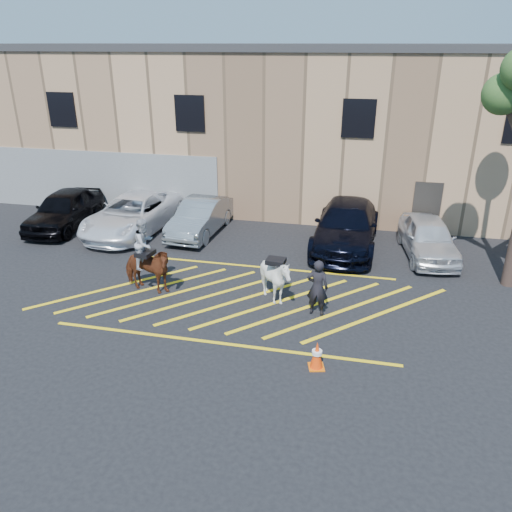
% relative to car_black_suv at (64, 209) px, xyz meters
% --- Properties ---
extents(ground, '(90.00, 90.00, 0.00)m').
position_rel_car_black_suv_xyz_m(ground, '(9.00, -4.52, -0.80)').
color(ground, black).
rests_on(ground, ground).
extents(car_black_suv, '(2.19, 4.79, 1.59)m').
position_rel_car_black_suv_xyz_m(car_black_suv, '(0.00, 0.00, 0.00)').
color(car_black_suv, black).
rests_on(car_black_suv, ground).
extents(car_white_pickup, '(2.92, 5.66, 1.53)m').
position_rel_car_black_suv_xyz_m(car_white_pickup, '(3.09, 0.13, -0.03)').
color(car_white_pickup, white).
rests_on(car_white_pickup, ground).
extents(car_silver_sedan, '(1.78, 4.39, 1.42)m').
position_rel_car_black_suv_xyz_m(car_silver_sedan, '(5.92, 0.51, -0.09)').
color(car_silver_sedan, gray).
rests_on(car_silver_sedan, ground).
extents(car_blue_suv, '(2.57, 5.83, 1.66)m').
position_rel_car_black_suv_xyz_m(car_blue_suv, '(11.89, 0.45, 0.04)').
color(car_blue_suv, black).
rests_on(car_blue_suv, ground).
extents(car_white_suv, '(2.24, 4.41, 1.44)m').
position_rel_car_black_suv_xyz_m(car_white_suv, '(14.91, 0.05, -0.08)').
color(car_white_suv, silver).
rests_on(car_white_suv, ground).
extents(handler, '(0.65, 0.45, 1.72)m').
position_rel_car_black_suv_xyz_m(handler, '(11.36, -5.18, 0.06)').
color(handler, black).
rests_on(handler, ground).
extents(warehouse, '(32.42, 10.20, 7.30)m').
position_rel_car_black_suv_xyz_m(warehouse, '(8.98, 7.48, 2.85)').
color(warehouse, tan).
rests_on(warehouse, ground).
extents(hatching_zone, '(12.60, 5.12, 0.01)m').
position_rel_car_black_suv_xyz_m(hatching_zone, '(9.00, -4.82, -0.79)').
color(hatching_zone, yellow).
rests_on(hatching_zone, ground).
extents(mounted_bay, '(1.97, 1.14, 2.46)m').
position_rel_car_black_suv_xyz_m(mounted_bay, '(5.95, -4.92, 0.20)').
color(mounted_bay, '#5F2F16').
rests_on(mounted_bay, ground).
extents(saddled_white, '(1.32, 1.46, 1.52)m').
position_rel_car_black_suv_xyz_m(saddled_white, '(10.04, -4.69, -0.03)').
color(saddled_white, silver).
rests_on(saddled_white, ground).
extents(traffic_cone, '(0.46, 0.46, 0.73)m').
position_rel_car_black_suv_xyz_m(traffic_cone, '(11.65, -7.83, -0.43)').
color(traffic_cone, orange).
rests_on(traffic_cone, ground).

